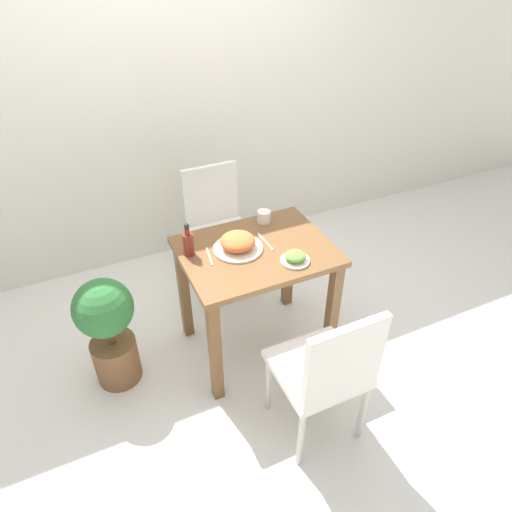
# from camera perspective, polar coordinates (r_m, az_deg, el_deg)

# --- Properties ---
(ground_plane) EXTENTS (16.00, 16.00, 0.00)m
(ground_plane) POSITION_cam_1_polar(r_m,az_deg,el_deg) (3.05, 0.00, -10.80)
(ground_plane) COLOR silver
(wall_back) EXTENTS (8.00, 0.05, 2.60)m
(wall_back) POSITION_cam_1_polar(r_m,az_deg,el_deg) (3.43, -9.64, 19.93)
(wall_back) COLOR beige
(wall_back) RESTS_ON ground_plane
(dining_table) EXTENTS (0.84, 0.65, 0.76)m
(dining_table) POSITION_cam_1_polar(r_m,az_deg,el_deg) (2.64, 0.00, -1.73)
(dining_table) COLOR brown
(dining_table) RESTS_ON ground_plane
(chair_near) EXTENTS (0.42, 0.42, 0.90)m
(chair_near) POSITION_cam_1_polar(r_m,az_deg,el_deg) (2.26, 8.88, -13.93)
(chair_near) COLOR silver
(chair_near) RESTS_ON ground_plane
(chair_far) EXTENTS (0.42, 0.42, 0.90)m
(chair_far) POSITION_cam_1_polar(r_m,az_deg,el_deg) (3.27, -4.85, 4.21)
(chair_far) COLOR silver
(chair_far) RESTS_ON ground_plane
(food_plate) EXTENTS (0.28, 0.28, 0.10)m
(food_plate) POSITION_cam_1_polar(r_m,az_deg,el_deg) (2.53, -2.28, 1.66)
(food_plate) COLOR beige
(food_plate) RESTS_ON dining_table
(side_plate) EXTENTS (0.16, 0.16, 0.06)m
(side_plate) POSITION_cam_1_polar(r_m,az_deg,el_deg) (2.45, 4.92, -0.18)
(side_plate) COLOR beige
(side_plate) RESTS_ON dining_table
(drink_cup) EXTENTS (0.08, 0.08, 0.07)m
(drink_cup) POSITION_cam_1_polar(r_m,az_deg,el_deg) (2.77, 1.00, 4.95)
(drink_cup) COLOR silver
(drink_cup) RESTS_ON dining_table
(sauce_bottle) EXTENTS (0.06, 0.06, 0.20)m
(sauce_bottle) POSITION_cam_1_polar(r_m,az_deg,el_deg) (2.49, -8.47, 1.63)
(sauce_bottle) COLOR maroon
(sauce_bottle) RESTS_ON dining_table
(fork_utensil) EXTENTS (0.03, 0.16, 0.00)m
(fork_utensil) POSITION_cam_1_polar(r_m,az_deg,el_deg) (2.50, -5.85, -0.04)
(fork_utensil) COLOR silver
(fork_utensil) RESTS_ON dining_table
(spoon_utensil) EXTENTS (0.01, 0.18, 0.00)m
(spoon_utensil) POSITION_cam_1_polar(r_m,az_deg,el_deg) (2.61, 1.18, 1.80)
(spoon_utensil) COLOR silver
(spoon_utensil) RESTS_ON dining_table
(potted_plant_left) EXTENTS (0.33, 0.33, 0.72)m
(potted_plant_left) POSITION_cam_1_polar(r_m,az_deg,el_deg) (2.70, -17.99, -8.50)
(potted_plant_left) COLOR brown
(potted_plant_left) RESTS_ON ground_plane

